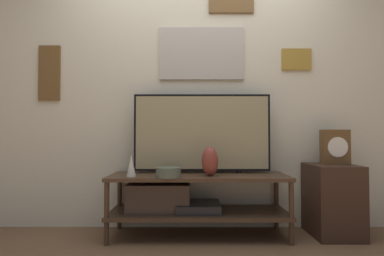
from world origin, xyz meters
name	(u,v)px	position (x,y,z in m)	size (l,w,h in m)	color
ground_plane	(198,249)	(0.00, 0.00, 0.00)	(12.00, 12.00, 0.00)	brown
wall_back	(196,82)	(0.00, 0.56, 1.36)	(6.40, 0.08, 2.70)	beige
media_console	(183,197)	(-0.12, 0.28, 0.33)	(1.49, 0.47, 0.52)	#422D1E
television	(201,133)	(0.03, 0.38, 0.87)	(1.20, 0.05, 0.70)	black
vase_wide_bowl	(167,172)	(-0.24, 0.12, 0.56)	(0.20, 0.20, 0.08)	#4C5647
vase_slim_bronze	(130,165)	(-0.54, 0.15, 0.61)	(0.07, 0.07, 0.18)	beige
vase_urn_stoneware	(209,161)	(0.09, 0.19, 0.64)	(0.14, 0.13, 0.24)	brown
side_table	(331,200)	(1.14, 0.30, 0.30)	(0.38, 0.43, 0.60)	#382319
mantel_clock	(333,147)	(1.19, 0.34, 0.75)	(0.23, 0.11, 0.30)	brown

